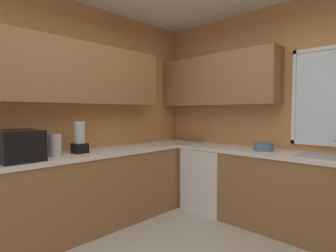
{
  "coord_description": "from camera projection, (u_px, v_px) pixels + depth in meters",
  "views": [
    {
      "loc": [
        1.22,
        -1.51,
        1.35
      ],
      "look_at": [
        -0.73,
        0.51,
        1.21
      ],
      "focal_mm": 28.5,
      "sensor_mm": 36.0,
      "label": 1
    }
  ],
  "objects": [
    {
      "name": "counter_run_back",
      "position": [
        295.0,
        194.0,
        2.96
      ],
      "size": [
        2.95,
        0.65,
        0.89
      ],
      "color": "olive",
      "rests_on": "ground_plane"
    },
    {
      "name": "kettle",
      "position": [
        55.0,
        145.0,
        2.77
      ],
      "size": [
        0.13,
        0.13,
        0.23
      ],
      "primitive_type": "cylinder",
      "color": "#B7B7BC",
      "rests_on": "counter_run_left"
    },
    {
      "name": "room_shell",
      "position": [
        194.0,
        65.0,
        2.5
      ],
      "size": [
        3.86,
        3.88,
        2.75
      ],
      "color": "#C6844C",
      "rests_on": "ground_plane"
    },
    {
      "name": "counter_run_left",
      "position": [
        85.0,
        191.0,
        3.06
      ],
      "size": [
        0.65,
        3.49,
        0.89
      ],
      "color": "olive",
      "rests_on": "ground_plane"
    },
    {
      "name": "dishwasher",
      "position": [
        211.0,
        179.0,
        3.71
      ],
      "size": [
        0.6,
        0.6,
        0.85
      ],
      "primitive_type": "cube",
      "color": "white",
      "rests_on": "ground_plane"
    },
    {
      "name": "sink_assembly",
      "position": [
        334.0,
        157.0,
        2.69
      ],
      "size": [
        0.64,
        0.4,
        0.19
      ],
      "color": "#9EA0A5",
      "rests_on": "counter_run_back"
    },
    {
      "name": "microwave",
      "position": [
        18.0,
        145.0,
        2.53
      ],
      "size": [
        0.48,
        0.36,
        0.29
      ],
      "primitive_type": "cube",
      "color": "black",
      "rests_on": "counter_run_left"
    },
    {
      "name": "bowl",
      "position": [
        263.0,
        147.0,
        3.19
      ],
      "size": [
        0.24,
        0.24,
        0.09
      ],
      "primitive_type": "cylinder",
      "color": "#4C7099",
      "rests_on": "counter_run_back"
    },
    {
      "name": "blender_appliance",
      "position": [
        80.0,
        139.0,
        2.98
      ],
      "size": [
        0.15,
        0.15,
        0.36
      ],
      "color": "black",
      "rests_on": "counter_run_left"
    }
  ]
}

